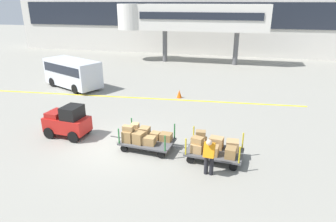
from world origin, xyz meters
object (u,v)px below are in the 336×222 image
Objects in this scene: baggage_cart_middle at (214,147)px; baggage_handler at (209,155)px; baggage_tug at (68,122)px; baggage_cart_lead at (144,137)px; shuttle_van at (72,71)px; safety_cone_near at (179,94)px.

baggage_handler is (-0.06, -1.25, 0.32)m from baggage_cart_middle.
baggage_tug is 0.72× the size of baggage_cart_lead.
baggage_cart_lead is 0.59× the size of shuttle_van.
baggage_cart_middle is at bearing -68.50° from safety_cone_near.
safety_cone_near is at bearing 111.50° from baggage_cart_middle.
baggage_handler is (3.04, -1.49, 0.32)m from baggage_cart_lead.
baggage_handler is at bearing -26.12° from baggage_cart_lead.
baggage_tug is 3.98× the size of safety_cone_near.
shuttle_van is 8.44m from safety_cone_near.
baggage_tug is at bearing -118.90° from safety_cone_near.
shuttle_van is (-8.35, 8.21, 0.69)m from baggage_cart_lead.
baggage_cart_middle is 1.29m from baggage_handler.
baggage_cart_middle is (3.11, -0.24, 0.00)m from baggage_cart_lead.
baggage_cart_middle is at bearing -36.42° from shuttle_van.
baggage_tug is 0.72× the size of baggage_cart_middle.
baggage_cart_lead is at bearing -44.53° from shuttle_van.
baggage_tug is 1.40× the size of baggage_handler.
baggage_handler is 2.84× the size of safety_cone_near.
baggage_tug is at bearing 175.22° from baggage_cart_middle.
shuttle_van is (-4.36, 7.86, 0.48)m from baggage_tug.
safety_cone_near is (0.02, 7.60, -0.27)m from baggage_cart_lead.
baggage_cart_middle is (7.10, -0.59, -0.21)m from baggage_tug.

